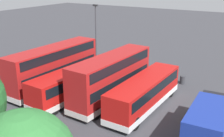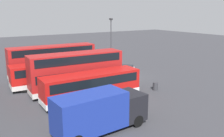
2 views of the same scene
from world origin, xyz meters
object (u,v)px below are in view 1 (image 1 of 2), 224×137
lamp_post_tall (96,28)px  waste_bin_yellow (182,80)px  bus_double_decker_fourth (54,66)px  box_truck_blue (209,123)px  car_hatchback_silver (131,65)px  bus_single_deck_third (77,81)px  bus_double_decker_second (112,77)px  bus_single_deck_near_end (145,92)px

lamp_post_tall → waste_bin_yellow: lamp_post_tall is taller
bus_double_decker_fourth → box_truck_blue: size_ratio=1.57×
bus_double_decker_fourth → car_hatchback_silver: size_ratio=2.79×
bus_double_decker_fourth → waste_bin_yellow: bearing=-145.5°
bus_single_deck_third → bus_double_decker_fourth: size_ratio=0.98×
bus_double_decker_fourth → lamp_post_tall: lamp_post_tall is taller
bus_single_deck_third → car_hatchback_silver: bus_single_deck_third is taller
box_truck_blue → car_hatchback_silver: (12.66, -11.92, -1.01)m
bus_single_deck_third → car_hatchback_silver: 10.10m
waste_bin_yellow → bus_double_decker_second: bearing=59.4°
bus_single_deck_third → bus_double_decker_second: bearing=-166.1°
bus_double_decker_second → car_hatchback_silver: 9.66m
car_hatchback_silver → bus_single_deck_third: bearing=84.6°
bus_double_decker_second → box_truck_blue: size_ratio=1.44×
bus_single_deck_near_end → car_hatchback_silver: bus_single_deck_near_end is taller
car_hatchback_silver → bus_double_decker_second: bearing=106.1°
bus_single_deck_third → car_hatchback_silver: (-0.95, -10.01, -0.92)m
bus_single_deck_near_end → box_truck_blue: size_ratio=1.40×
box_truck_blue → bus_double_decker_fourth: bearing=-8.4°
box_truck_blue → car_hatchback_silver: box_truck_blue is taller
bus_double_decker_second → bus_double_decker_fourth: 7.22m
waste_bin_yellow → bus_single_deck_third: bearing=46.8°
lamp_post_tall → box_truck_blue: bearing=145.0°
bus_single_deck_third → bus_double_decker_fourth: 3.78m
box_truck_blue → bus_single_deck_third: bearing=-8.0°
bus_single_deck_near_end → box_truck_blue: 7.05m
bus_single_deck_near_end → box_truck_blue: bearing=156.4°
bus_double_decker_second → bus_single_deck_third: 3.79m
lamp_post_tall → waste_bin_yellow: size_ratio=8.48×
box_truck_blue → waste_bin_yellow: box_truck_blue is taller
lamp_post_tall → waste_bin_yellow: bearing=169.3°
box_truck_blue → car_hatchback_silver: bearing=-43.3°
bus_single_deck_near_end → bus_double_decker_second: bus_double_decker_second is taller
car_hatchback_silver → lamp_post_tall: lamp_post_tall is taller
bus_double_decker_second → bus_single_deck_third: bearing=13.9°
car_hatchback_silver → bus_double_decker_fourth: bearing=63.9°
lamp_post_tall → bus_single_deck_near_end: bearing=140.2°
bus_single_deck_third → waste_bin_yellow: (-8.30, -8.83, -1.15)m
bus_single_deck_near_end → bus_double_decker_fourth: (10.79, 0.28, 0.83)m
box_truck_blue → bus_single_deck_near_end: bearing=-23.6°
bus_single_deck_near_end → bus_double_decker_fourth: bearing=1.5°
bus_single_deck_near_end → waste_bin_yellow: size_ratio=11.21×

